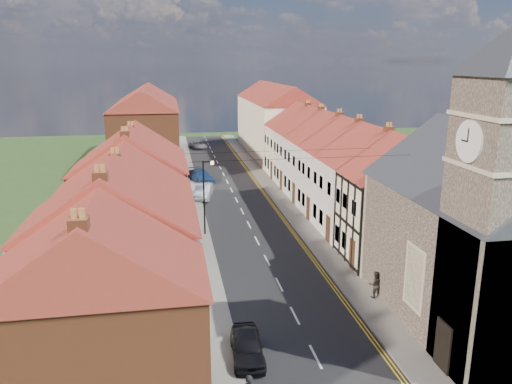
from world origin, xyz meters
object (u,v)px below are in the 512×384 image
Objects in this scene: church at (492,220)px; car_mid at (203,191)px; car_far at (201,176)px; pedestrian_right at (375,284)px; car_near at (247,346)px; car_distant at (198,145)px; lamppost at (205,193)px.

car_mid is (-12.56, 28.14, -5.15)m from church.
church reaches higher than car_mid.
car_far is 32.43m from pedestrian_right.
car_near is 59.20m from car_distant.
car_near reaches higher than car_distant.
lamppost is at bearing -104.62° from car_distant.
car_mid reaches higher than car_distant.
car_mid is at bearing 86.94° from lamppost.
lamppost is 18.78m from car_far.
car_mid is 30.23m from car_distant.
pedestrian_right is at bearing -55.28° from lamppost.
car_far is 1.11× the size of car_distant.
pedestrian_right is (7.02, -54.52, 0.34)m from car_distant.
car_near is at bearing -88.00° from lamppost.
car_far is at bearing 109.34° from church.
car_mid is 25.70m from pedestrian_right.
car_mid is 2.69× the size of pedestrian_right.
pedestrian_right reaches higher than car_distant.
lamppost reaches higher than car_far.
pedestrian_right is (8.30, -24.32, 0.21)m from car_mid.
car_near is at bearing -176.11° from church.
lamppost is at bearing 128.30° from church.
church reaches higher than lamppost.
lamppost is 41.81m from car_distant.
church is 59.65m from car_distant.
car_far is at bearing 87.49° from lamppost.
car_near is at bearing -108.55° from car_far.
lamppost is at bearing 95.21° from car_near.
church is at bearing -54.70° from car_mid.
car_near is at bearing -103.26° from car_distant.
car_near is 0.84× the size of car_mid.
pedestrian_right is (8.30, 4.67, 0.31)m from car_near.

